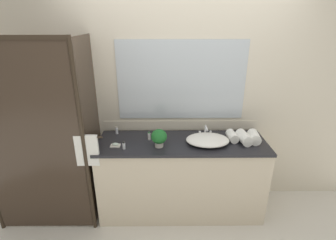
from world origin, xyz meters
name	(u,v)px	position (x,y,z in m)	size (l,w,h in m)	color
ground_plane	(180,209)	(0.00, 0.00, 0.00)	(8.00, 8.00, 0.00)	silver
wall_back_with_mirror	(181,96)	(0.00, 0.34, 1.30)	(4.40, 0.06, 2.60)	beige
vanity_cabinet	(181,177)	(0.00, 0.01, 0.45)	(1.80, 0.58, 0.90)	beige
shower_enclosure	(53,139)	(-1.28, -0.19, 1.02)	(1.20, 0.59, 2.00)	#2D2319
sink_basin	(208,140)	(0.27, -0.03, 0.94)	(0.45, 0.34, 0.08)	white
faucet	(205,133)	(0.27, 0.13, 0.94)	(0.17, 0.15, 0.13)	silver
potted_plant	(159,137)	(-0.24, -0.11, 1.01)	(0.16, 0.16, 0.19)	beige
soap_dish	(115,145)	(-0.69, -0.10, 0.91)	(0.10, 0.07, 0.04)	silver
amenity_bottle_shampoo	(124,145)	(-0.59, -0.15, 0.94)	(0.03, 0.03, 0.08)	silver
amenity_bottle_lotion	(117,130)	(-0.73, 0.21, 0.94)	(0.03, 0.03, 0.09)	silver
amenity_bottle_conditioner	(149,136)	(-0.35, 0.05, 0.94)	(0.03, 0.03, 0.09)	white
rolled_towel_near_edge	(254,137)	(0.76, -0.01, 0.96)	(0.11, 0.11, 0.19)	white
rolled_towel_middle	(244,138)	(0.65, -0.02, 0.96)	(0.11, 0.11, 0.22)	white
rolled_towel_far_edge	(232,136)	(0.54, 0.03, 0.95)	(0.10, 0.10, 0.18)	white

